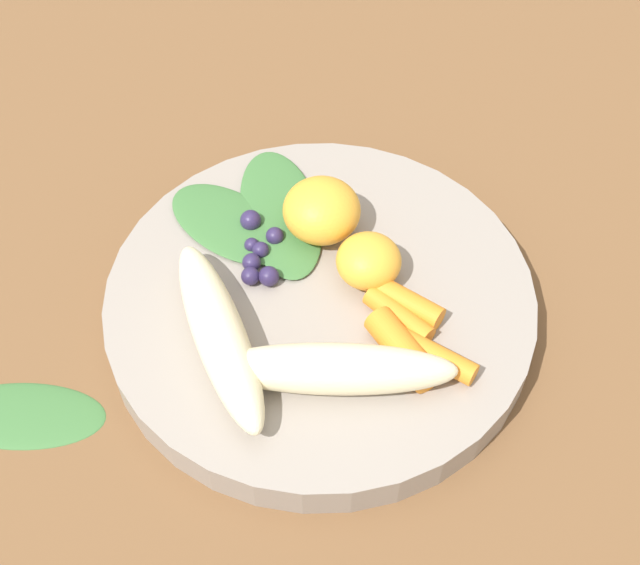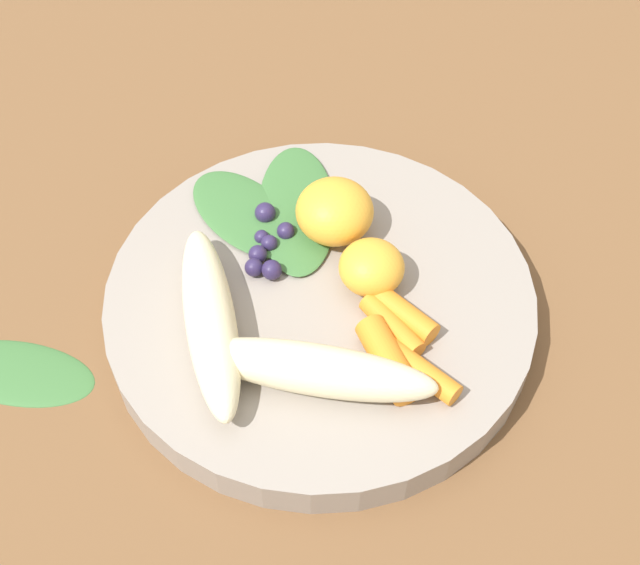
{
  "view_description": "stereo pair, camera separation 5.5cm",
  "coord_description": "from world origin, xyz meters",
  "px_view_note": "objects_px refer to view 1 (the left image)",
  "views": [
    {
      "loc": [
        0.21,
        -0.27,
        0.47
      ],
      "look_at": [
        0.0,
        0.0,
        0.04
      ],
      "focal_mm": 48.04,
      "sensor_mm": 36.0,
      "label": 1
    },
    {
      "loc": [
        0.25,
        -0.23,
        0.47
      ],
      "look_at": [
        0.0,
        0.0,
        0.04
      ],
      "focal_mm": 48.04,
      "sensor_mm": 36.0,
      "label": 2
    }
  ],
  "objects_px": {
    "banana_peeled_left": "(334,369)",
    "kale_leaf_stray": "(21,414)",
    "banana_peeled_right": "(219,334)",
    "orange_segment_near": "(322,210)",
    "bowl": "(320,304)"
  },
  "relations": [
    {
      "from": "banana_peeled_right",
      "to": "orange_segment_near",
      "type": "xyz_separation_m",
      "value": [
        -0.01,
        0.12,
        0.0
      ]
    },
    {
      "from": "orange_segment_near",
      "to": "bowl",
      "type": "bearing_deg",
      "value": -53.4
    },
    {
      "from": "banana_peeled_right",
      "to": "kale_leaf_stray",
      "type": "height_order",
      "value": "banana_peeled_right"
    },
    {
      "from": "banana_peeled_left",
      "to": "kale_leaf_stray",
      "type": "xyz_separation_m",
      "value": [
        -0.15,
        -0.13,
        -0.04
      ]
    },
    {
      "from": "orange_segment_near",
      "to": "kale_leaf_stray",
      "type": "distance_m",
      "value": 0.23
    },
    {
      "from": "bowl",
      "to": "kale_leaf_stray",
      "type": "distance_m",
      "value": 0.2
    },
    {
      "from": "bowl",
      "to": "banana_peeled_right",
      "type": "xyz_separation_m",
      "value": [
        -0.02,
        -0.07,
        0.03
      ]
    },
    {
      "from": "bowl",
      "to": "kale_leaf_stray",
      "type": "bearing_deg",
      "value": -119.67
    },
    {
      "from": "banana_peeled_left",
      "to": "kale_leaf_stray",
      "type": "bearing_deg",
      "value": -176.4
    },
    {
      "from": "bowl",
      "to": "kale_leaf_stray",
      "type": "height_order",
      "value": "bowl"
    },
    {
      "from": "banana_peeled_left",
      "to": "orange_segment_near",
      "type": "relative_size",
      "value": 2.76
    },
    {
      "from": "kale_leaf_stray",
      "to": "banana_peeled_right",
      "type": "bearing_deg",
      "value": -162.4
    },
    {
      "from": "banana_peeled_right",
      "to": "orange_segment_near",
      "type": "bearing_deg",
      "value": 126.45
    },
    {
      "from": "banana_peeled_left",
      "to": "orange_segment_near",
      "type": "bearing_deg",
      "value": 94.66
    },
    {
      "from": "banana_peeled_left",
      "to": "kale_leaf_stray",
      "type": "relative_size",
      "value": 1.39
    }
  ]
}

